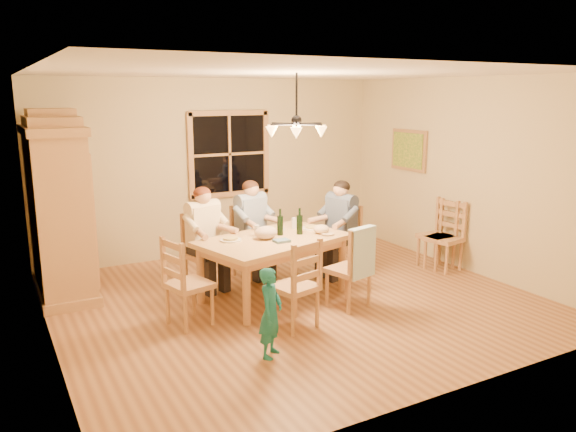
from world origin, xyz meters
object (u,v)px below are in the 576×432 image
chandelier (296,129)px  wine_bottle_a (280,222)px  chair_end_right (340,255)px  adult_plaid_man (251,217)px  chair_spare_back (436,247)px  armoire (60,212)px  wine_bottle_b (300,221)px  chair_near_left (294,300)px  dining_table (273,246)px  chair_near_right (348,282)px  adult_slate_man (340,217)px  chair_spare_front (443,249)px  chair_far_left (205,266)px  chair_far_right (252,255)px  adult_woman (204,226)px  chair_end_left (190,298)px  child (271,313)px

chandelier → wine_bottle_a: bearing=99.0°
chair_end_right → adult_plaid_man: (-1.05, 0.59, 0.54)m
chair_spare_back → adult_plaid_man: bearing=69.1°
armoire → wine_bottle_b: size_ratio=6.97×
chair_near_left → adult_plaid_man: (0.35, 1.80, 0.54)m
dining_table → chair_end_right: (1.18, 0.30, -0.36)m
wine_bottle_a → wine_bottle_b: size_ratio=1.00×
chair_near_left → chair_near_right: 0.88m
chair_end_right → chair_spare_back: (1.46, -0.32, 0.00)m
adult_slate_man → chair_spare_front: bearing=-122.1°
chair_end_right → chair_spare_front: 1.53m
chair_far_left → adult_plaid_man: 0.95m
wine_bottle_b → wine_bottle_a: bearing=162.3°
chair_near_left → chair_near_right: size_ratio=1.00×
chair_far_left → armoire: bearing=-37.2°
dining_table → chair_near_left: bearing=-103.6°
armoire → chair_far_right: size_ratio=2.32×
chair_near_left → adult_slate_man: (1.40, 1.21, 0.54)m
chair_far_left → adult_woman: adult_woman is taller
chair_near_left → wine_bottle_a: wine_bottle_a is taller
chair_near_right → adult_slate_man: size_ratio=1.13×
armoire → chair_end_left: bearing=-57.8°
chair_spare_front → chair_end_right: bearing=61.1°
chair_end_left → adult_slate_man: (2.36, 0.60, 0.54)m
adult_plaid_man → adult_slate_man: same height
wine_bottle_a → chandelier: bearing=-81.0°
chair_near_left → child: size_ratio=1.12×
chair_near_right → chair_spare_front: 2.08m
chair_far_left → adult_slate_man: (1.81, -0.39, 0.54)m
chair_far_right → wine_bottle_b: (0.25, -0.88, 0.62)m
wine_bottle_b → adult_plaid_man: bearing=105.7°
chair_far_left → chair_end_left: size_ratio=1.00×
chair_end_right → chair_far_left: bearing=63.4°
chair_far_left → chair_spare_back: size_ratio=1.00×
adult_woman → wine_bottle_a: (0.77, -0.61, 0.08)m
child → dining_table: bearing=19.3°
dining_table → adult_plaid_man: (0.13, 0.89, 0.18)m
chair_end_right → adult_plaid_man: 1.32m
chair_end_left → adult_woman: adult_woman is taller
child → chair_end_right: bearing=-1.1°
chair_near_left → chair_spare_back: 2.99m
chair_far_left → chair_far_right: bearing=180.0°
chair_near_right → chair_end_right: (0.55, 1.00, 0.00)m
adult_plaid_man → chandelier: bearing=78.9°
chandelier → adult_plaid_man: size_ratio=0.88×
chair_far_right → chair_end_right: bearing=136.6°
adult_woman → adult_slate_man: size_ratio=1.00×
chair_far_left → chair_far_right: same height
chandelier → wine_bottle_b: chandelier is taller
armoire → child: size_ratio=2.61×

